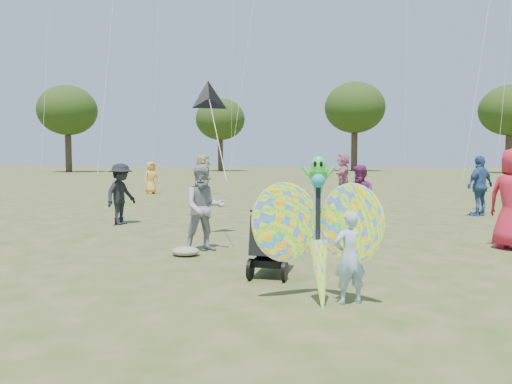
# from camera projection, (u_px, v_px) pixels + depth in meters

# --- Properties ---
(ground) EXTENTS (160.00, 160.00, 0.00)m
(ground) POSITION_uv_depth(u_px,v_px,m) (251.00, 275.00, 7.19)
(ground) COLOR #51592B
(ground) RESTS_ON ground
(child_girl) EXTENTS (0.47, 0.41, 1.09)m
(child_girl) POSITION_uv_depth(u_px,v_px,m) (350.00, 257.00, 5.77)
(child_girl) COLOR #9AB5DA
(child_girl) RESTS_ON ground
(adult_man) EXTENTS (0.95, 0.87, 1.57)m
(adult_man) POSITION_uv_depth(u_px,v_px,m) (204.00, 208.00, 9.01)
(adult_man) COLOR #95949A
(adult_man) RESTS_ON ground
(grey_bag) EXTENTS (0.49, 0.40, 0.16)m
(grey_bag) POSITION_uv_depth(u_px,v_px,m) (186.00, 251.00, 8.61)
(grey_bag) COLOR gray
(grey_bag) RESTS_ON ground
(crowd_b) EXTENTS (0.79, 1.10, 1.55)m
(crowd_b) POSITION_uv_depth(u_px,v_px,m) (121.00, 194.00, 12.59)
(crowd_b) COLOR black
(crowd_b) RESTS_ON ground
(crowd_c) EXTENTS (1.06, 0.99, 1.75)m
(crowd_c) POSITION_uv_depth(u_px,v_px,m) (480.00, 186.00, 14.42)
(crowd_c) COLOR #315388
(crowd_c) RESTS_ON ground
(crowd_d) EXTENTS (1.01, 1.75, 1.80)m
(crowd_d) POSITION_uv_depth(u_px,v_px,m) (203.00, 180.00, 17.74)
(crowd_d) COLOR tan
(crowd_d) RESTS_ON ground
(crowd_e) EXTENTS (0.94, 0.90, 1.52)m
(crowd_e) POSITION_uv_depth(u_px,v_px,m) (361.00, 198.00, 11.63)
(crowd_e) COLOR #762766
(crowd_e) RESTS_ON ground
(crowd_g) EXTENTS (0.82, 0.87, 1.49)m
(crowd_g) POSITION_uv_depth(u_px,v_px,m) (151.00, 178.00, 23.11)
(crowd_g) COLOR gold
(crowd_g) RESTS_ON ground
(crowd_j) EXTENTS (0.60, 1.76, 1.89)m
(crowd_j) POSITION_uv_depth(u_px,v_px,m) (343.00, 175.00, 21.47)
(crowd_j) COLOR #BB6B89
(crowd_j) RESTS_ON ground
(jogging_stroller) EXTENTS (0.55, 1.07, 1.09)m
(jogging_stroller) POSITION_uv_depth(u_px,v_px,m) (272.00, 232.00, 7.22)
(jogging_stroller) COLOR black
(jogging_stroller) RESTS_ON ground
(butterfly_kite) EXTENTS (1.74, 0.75, 1.71)m
(butterfly_kite) POSITION_uv_depth(u_px,v_px,m) (319.00, 239.00, 5.77)
(butterfly_kite) COLOR orange
(butterfly_kite) RESTS_ON ground
(delta_kite_rig) EXTENTS (1.13, 1.60, 2.05)m
(delta_kite_rig) POSITION_uv_depth(u_px,v_px,m) (209.00, 99.00, 10.26)
(delta_kite_rig) COLOR black
(delta_kite_rig) RESTS_ON ground
(alien_kite) EXTENTS (1.12, 0.69, 1.74)m
(alien_kite) POSITION_uv_depth(u_px,v_px,m) (318.00, 182.00, 14.95)
(alien_kite) COLOR green
(alien_kite) RESTS_ON ground
(tree_line) EXTENTS (91.78, 33.60, 10.79)m
(tree_line) POSITION_uv_depth(u_px,v_px,m) (373.00, 106.00, 50.16)
(tree_line) COLOR #3A2D21
(tree_line) RESTS_ON ground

